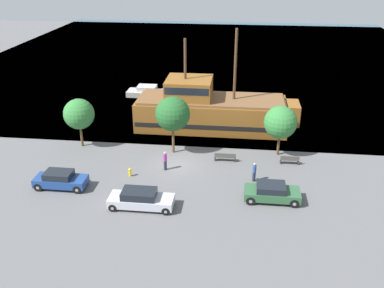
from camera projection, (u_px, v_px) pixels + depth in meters
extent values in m
plane|color=#5B5B5E|center=(176.00, 164.00, 38.99)|extent=(160.00, 160.00, 0.00)
plane|color=#33566B|center=(211.00, 55.00, 78.73)|extent=(80.00, 80.00, 0.00)
cube|color=brown|center=(211.00, 114.00, 46.49)|extent=(16.04, 5.55, 3.11)
cube|color=black|center=(211.00, 118.00, 46.69)|extent=(15.72, 5.63, 0.45)
cube|color=brown|center=(292.00, 113.00, 45.40)|extent=(1.40, 3.05, 2.18)
cube|color=brown|center=(211.00, 99.00, 45.80)|extent=(15.40, 5.11, 0.25)
cube|color=brown|center=(189.00, 88.00, 45.57)|extent=(4.81, 4.44, 2.05)
cube|color=black|center=(189.00, 85.00, 45.44)|extent=(4.57, 4.50, 0.74)
cylinder|color=#4C331E|center=(235.00, 65.00, 43.96)|extent=(0.28, 0.28, 7.37)
cylinder|color=#4C331E|center=(185.00, 69.00, 44.73)|extent=(0.28, 0.28, 6.26)
cube|color=#B7B2A8|center=(151.00, 93.00, 57.01)|extent=(6.16, 2.31, 0.71)
cube|color=silver|center=(147.00, 88.00, 56.77)|extent=(2.46, 1.80, 0.67)
cube|color=black|center=(152.00, 88.00, 56.70)|extent=(0.12, 1.62, 0.54)
cube|color=#2D5B38|center=(272.00, 194.00, 33.20)|extent=(4.28, 1.91, 0.64)
cube|color=black|center=(271.00, 187.00, 32.98)|extent=(2.23, 1.72, 0.50)
cylinder|color=black|center=(294.00, 203.00, 32.35)|extent=(0.71, 0.22, 0.71)
cylinder|color=gray|center=(294.00, 203.00, 32.35)|extent=(0.27, 0.25, 0.27)
cylinder|color=black|center=(292.00, 192.00, 33.91)|extent=(0.71, 0.22, 0.71)
cylinder|color=gray|center=(292.00, 192.00, 33.91)|extent=(0.27, 0.25, 0.27)
cylinder|color=black|center=(251.00, 201.00, 32.69)|extent=(0.71, 0.22, 0.71)
cylinder|color=gray|center=(251.00, 201.00, 32.69)|extent=(0.27, 0.25, 0.27)
cylinder|color=black|center=(250.00, 189.00, 34.25)|extent=(0.71, 0.22, 0.71)
cylinder|color=gray|center=(250.00, 189.00, 34.25)|extent=(0.27, 0.25, 0.27)
cube|color=navy|center=(61.00, 181.00, 34.98)|extent=(4.24, 1.72, 0.67)
cube|color=black|center=(58.00, 175.00, 34.75)|extent=(2.21, 1.55, 0.52)
cylinder|color=black|center=(77.00, 190.00, 34.22)|extent=(0.69, 0.22, 0.69)
cylinder|color=gray|center=(77.00, 190.00, 34.22)|extent=(0.26, 0.25, 0.26)
cylinder|color=black|center=(84.00, 180.00, 35.61)|extent=(0.69, 0.22, 0.69)
cylinder|color=gray|center=(84.00, 180.00, 35.61)|extent=(0.26, 0.25, 0.26)
cylinder|color=black|center=(38.00, 187.00, 34.56)|extent=(0.69, 0.22, 0.69)
cylinder|color=gray|center=(38.00, 187.00, 34.56)|extent=(0.26, 0.25, 0.26)
cylinder|color=black|center=(46.00, 178.00, 35.95)|extent=(0.69, 0.22, 0.69)
cylinder|color=gray|center=(46.00, 178.00, 35.95)|extent=(0.26, 0.25, 0.26)
cube|color=#B7BCC6|center=(141.00, 201.00, 32.31)|extent=(4.90, 1.79, 0.65)
cube|color=black|center=(139.00, 194.00, 32.07)|extent=(2.55, 1.61, 0.57)
cylinder|color=black|center=(166.00, 211.00, 31.47)|extent=(0.63, 0.22, 0.63)
cylinder|color=gray|center=(166.00, 211.00, 31.47)|extent=(0.24, 0.25, 0.24)
cylinder|color=black|center=(169.00, 200.00, 32.93)|extent=(0.63, 0.22, 0.63)
cylinder|color=gray|center=(169.00, 200.00, 32.93)|extent=(0.24, 0.25, 0.24)
cylinder|color=black|center=(113.00, 208.00, 31.89)|extent=(0.63, 0.22, 0.63)
cylinder|color=gray|center=(113.00, 208.00, 31.89)|extent=(0.24, 0.25, 0.24)
cylinder|color=black|center=(118.00, 196.00, 33.35)|extent=(0.63, 0.22, 0.63)
cylinder|color=gray|center=(118.00, 196.00, 33.35)|extent=(0.24, 0.25, 0.24)
cylinder|color=yellow|center=(130.00, 173.00, 36.86)|extent=(0.22, 0.22, 0.56)
sphere|color=yellow|center=(130.00, 170.00, 36.71)|extent=(0.25, 0.25, 0.25)
cylinder|color=yellow|center=(128.00, 173.00, 36.87)|extent=(0.10, 0.09, 0.09)
cylinder|color=yellow|center=(132.00, 173.00, 36.83)|extent=(0.10, 0.09, 0.09)
cube|color=#4C4742|center=(290.00, 160.00, 38.93)|extent=(1.69, 0.45, 0.05)
cube|color=#4C4742|center=(290.00, 158.00, 38.66)|extent=(1.69, 0.06, 0.40)
cube|color=#2D2D2D|center=(281.00, 161.00, 39.10)|extent=(0.12, 0.36, 0.40)
cube|color=#2D2D2D|center=(298.00, 162.00, 38.94)|extent=(0.12, 0.36, 0.40)
cube|color=#4C4742|center=(225.00, 157.00, 39.45)|extent=(1.96, 0.45, 0.05)
cube|color=#4C4742|center=(225.00, 155.00, 39.18)|extent=(1.96, 0.06, 0.40)
cube|color=#2D2D2D|center=(215.00, 158.00, 39.64)|extent=(0.12, 0.36, 0.40)
cube|color=#2D2D2D|center=(235.00, 159.00, 39.45)|extent=(0.12, 0.36, 0.40)
cylinder|color=#232838|center=(254.00, 177.00, 36.03)|extent=(0.27, 0.27, 0.83)
cylinder|color=#2D4C93|center=(254.00, 169.00, 35.72)|extent=(0.32, 0.32, 0.64)
sphere|color=tan|center=(255.00, 164.00, 35.54)|extent=(0.23, 0.23, 0.23)
cylinder|color=#232838|center=(165.00, 165.00, 37.87)|extent=(0.27, 0.27, 0.86)
cylinder|color=#99338C|center=(165.00, 158.00, 37.55)|extent=(0.32, 0.32, 0.67)
sphere|color=tan|center=(165.00, 153.00, 37.36)|extent=(0.23, 0.23, 0.23)
cylinder|color=brown|center=(82.00, 136.00, 42.23)|extent=(0.24, 0.24, 2.11)
sphere|color=#337A38|center=(79.00, 114.00, 41.26)|extent=(2.98, 2.98, 2.98)
cylinder|color=brown|center=(173.00, 140.00, 40.79)|extent=(0.24, 0.24, 2.56)
sphere|color=#235B28|center=(173.00, 114.00, 39.69)|extent=(3.25, 3.25, 3.25)
cylinder|color=brown|center=(278.00, 145.00, 40.45)|extent=(0.24, 0.24, 2.00)
sphere|color=#337A38|center=(280.00, 122.00, 39.49)|extent=(3.08, 3.08, 3.08)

